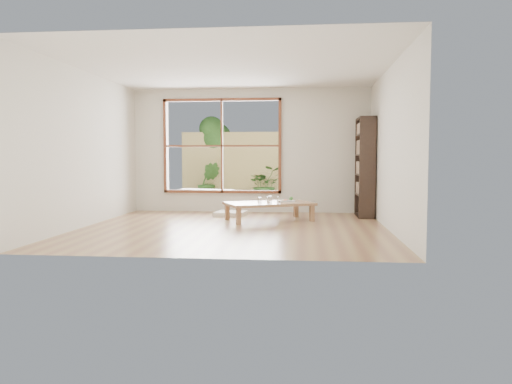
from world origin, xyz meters
TOP-DOWN VIEW (x-y plane):
  - ground at (0.00, 0.00)m, footprint 5.00×5.00m
  - low_table at (0.51, 1.00)m, footprint 1.77×1.44m
  - floor_cushion at (-0.31, 1.71)m, footprint 0.63×0.63m
  - bookshelf at (2.33, 1.83)m, footprint 0.31×0.87m
  - glass_tall at (0.53, 0.90)m, footprint 0.07×0.07m
  - glass_mid at (0.68, 1.08)m, footprint 0.07×0.07m
  - glass_short at (0.49, 1.11)m, footprint 0.07×0.07m
  - glass_small at (0.34, 1.03)m, footprint 0.07×0.07m
  - food_tray at (0.85, 1.16)m, footprint 0.30×0.22m
  - deck at (-0.60, 3.56)m, footprint 2.80×2.00m
  - garden_bench at (-1.09, 3.16)m, footprint 1.32×0.66m
  - bamboo_fence at (-0.60, 4.56)m, footprint 2.80×0.06m
  - shrub_right at (0.18, 4.25)m, footprint 1.02×0.95m
  - shrub_left at (-1.26, 4.30)m, footprint 0.60×0.51m
  - garden_tree at (-1.28, 4.86)m, footprint 1.04×0.85m

SIDE VIEW (x-z plane):
  - ground at x=0.00m, z-range 0.00..0.00m
  - deck at x=-0.60m, z-range -0.03..0.03m
  - floor_cushion at x=-0.31m, z-range 0.00..0.08m
  - low_table at x=0.51m, z-range 0.13..0.47m
  - food_tray at x=0.85m, z-range 0.31..0.41m
  - garden_bench at x=-1.09m, z-range 0.17..0.57m
  - glass_small at x=0.34m, z-range 0.34..0.42m
  - glass_short at x=0.49m, z-range 0.34..0.43m
  - glass_mid at x=0.68m, z-range 0.34..0.44m
  - glass_tall at x=0.53m, z-range 0.34..0.46m
  - shrub_right at x=0.18m, z-range 0.03..0.95m
  - shrub_left at x=-1.26m, z-range 0.02..1.03m
  - bamboo_fence at x=-0.60m, z-range 0.00..1.80m
  - bookshelf at x=2.33m, z-range 0.00..1.93m
  - garden_tree at x=-1.28m, z-range 0.52..2.74m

